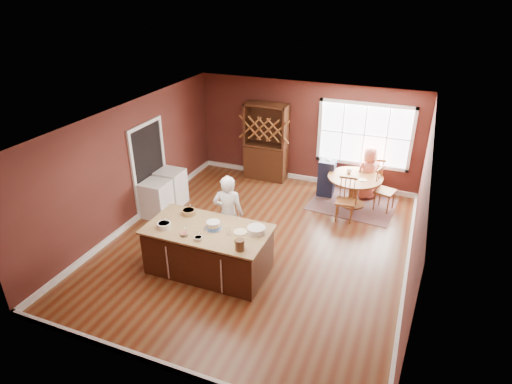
# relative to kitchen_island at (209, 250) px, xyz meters

# --- Properties ---
(room_shell) EXTENTS (7.00, 7.00, 7.00)m
(room_shell) POSITION_rel_kitchen_island_xyz_m (0.54, 1.15, 0.91)
(room_shell) COLOR brown
(room_shell) RESTS_ON ground
(window) EXTENTS (2.36, 0.10, 1.66)m
(window) POSITION_rel_kitchen_island_xyz_m (2.04, 4.62, 1.06)
(window) COLOR white
(window) RESTS_ON room_shell
(doorway) EXTENTS (0.08, 1.26, 2.13)m
(doorway) POSITION_rel_kitchen_island_xyz_m (-2.43, 1.75, 0.59)
(doorway) COLOR white
(doorway) RESTS_ON room_shell
(kitchen_island) EXTENTS (2.28, 1.19, 0.92)m
(kitchen_island) POSITION_rel_kitchen_island_xyz_m (0.00, 0.00, 0.00)
(kitchen_island) COLOR #3B1A12
(kitchen_island) RESTS_ON ground
(dining_table) EXTENTS (1.29, 1.29, 0.75)m
(dining_table) POSITION_rel_kitchen_island_xyz_m (2.06, 3.66, 0.10)
(dining_table) COLOR #985731
(dining_table) RESTS_ON ground
(baker) EXTENTS (0.69, 0.54, 1.66)m
(baker) POSITION_rel_kitchen_island_xyz_m (0.06, 0.77, 0.39)
(baker) COLOR silver
(baker) RESTS_ON ground
(layer_cake) EXTENTS (0.35, 0.35, 0.14)m
(layer_cake) POSITION_rel_kitchen_island_xyz_m (0.10, 0.04, 0.55)
(layer_cake) COLOR silver
(layer_cake) RESTS_ON kitchen_island
(bowl_blue) EXTENTS (0.25, 0.25, 0.10)m
(bowl_blue) POSITION_rel_kitchen_island_xyz_m (-0.75, -0.26, 0.53)
(bowl_blue) COLOR silver
(bowl_blue) RESTS_ON kitchen_island
(bowl_yellow) EXTENTS (0.27, 0.27, 0.10)m
(bowl_yellow) POSITION_rel_kitchen_island_xyz_m (-0.58, 0.34, 0.53)
(bowl_yellow) COLOR tan
(bowl_yellow) RESTS_ON kitchen_island
(bowl_pink) EXTENTS (0.16, 0.16, 0.06)m
(bowl_pink) POSITION_rel_kitchen_island_xyz_m (-0.27, -0.37, 0.51)
(bowl_pink) COLOR white
(bowl_pink) RESTS_ON kitchen_island
(bowl_olive) EXTENTS (0.15, 0.15, 0.06)m
(bowl_olive) POSITION_rel_kitchen_island_xyz_m (0.03, -0.39, 0.51)
(bowl_olive) COLOR beige
(bowl_olive) RESTS_ON kitchen_island
(drinking_glass) EXTENTS (0.07, 0.07, 0.14)m
(drinking_glass) POSITION_rel_kitchen_island_xyz_m (0.44, -0.04, 0.55)
(drinking_glass) COLOR silver
(drinking_glass) RESTS_ON kitchen_island
(dinner_plate) EXTENTS (0.25, 0.25, 0.02)m
(dinner_plate) POSITION_rel_kitchen_island_xyz_m (0.61, 0.10, 0.49)
(dinner_plate) COLOR beige
(dinner_plate) RESTS_ON kitchen_island
(white_tub) EXTENTS (0.33, 0.33, 0.11)m
(white_tub) POSITION_rel_kitchen_island_xyz_m (0.88, 0.20, 0.54)
(white_tub) COLOR white
(white_tub) RESTS_ON kitchen_island
(stoneware_crock) EXTENTS (0.16, 0.16, 0.20)m
(stoneware_crock) POSITION_rel_kitchen_island_xyz_m (0.83, -0.40, 0.58)
(stoneware_crock) COLOR brown
(stoneware_crock) RESTS_ON kitchen_island
(toy_figurine) EXTENTS (0.05, 0.05, 0.08)m
(toy_figurine) POSITION_rel_kitchen_island_xyz_m (0.66, -0.21, 0.52)
(toy_figurine) COLOR #F1EE07
(toy_figurine) RESTS_ON kitchen_island
(rug) EXTENTS (2.12, 1.70, 0.01)m
(rug) POSITION_rel_kitchen_island_xyz_m (2.06, 3.66, -0.43)
(rug) COLOR brown
(rug) RESTS_ON ground
(chair_east) EXTENTS (0.53, 0.54, 1.06)m
(chair_east) POSITION_rel_kitchen_island_xyz_m (2.79, 3.70, 0.09)
(chair_east) COLOR #916020
(chair_east) RESTS_ON ground
(chair_south) EXTENTS (0.46, 0.44, 1.02)m
(chair_south) POSITION_rel_kitchen_island_xyz_m (2.01, 2.86, 0.07)
(chair_south) COLOR #955B25
(chair_south) RESTS_ON ground
(chair_north) EXTENTS (0.49, 0.48, 1.03)m
(chair_north) POSITION_rel_kitchen_island_xyz_m (2.44, 4.52, 0.07)
(chair_north) COLOR brown
(chair_north) RESTS_ON ground
(seated_woman) EXTENTS (0.79, 0.74, 1.35)m
(seated_woman) POSITION_rel_kitchen_island_xyz_m (2.30, 4.18, 0.24)
(seated_woman) COLOR #D26B55
(seated_woman) RESTS_ON ground
(high_chair) EXTENTS (0.41, 0.41, 0.98)m
(high_chair) POSITION_rel_kitchen_island_xyz_m (1.31, 3.96, 0.05)
(high_chair) COLOR black
(high_chair) RESTS_ON ground
(toddler) EXTENTS (0.18, 0.14, 0.26)m
(toddler) POSITION_rel_kitchen_island_xyz_m (1.31, 4.01, 0.37)
(toddler) COLOR #8CA5BF
(toddler) RESTS_ON high_chair
(table_plate) EXTENTS (0.18, 0.18, 0.01)m
(table_plate) POSITION_rel_kitchen_island_xyz_m (2.26, 3.54, 0.32)
(table_plate) COLOR beige
(table_plate) RESTS_ON dining_table
(table_cup) EXTENTS (0.14, 0.14, 0.09)m
(table_cup) POSITION_rel_kitchen_island_xyz_m (1.88, 3.84, 0.36)
(table_cup) COLOR white
(table_cup) RESTS_ON dining_table
(hutch) EXTENTS (1.15, 0.48, 2.11)m
(hutch) POSITION_rel_kitchen_island_xyz_m (-0.49, 4.37, 0.62)
(hutch) COLOR black
(hutch) RESTS_ON ground
(washer) EXTENTS (0.59, 0.57, 0.86)m
(washer) POSITION_rel_kitchen_island_xyz_m (-2.10, 1.43, -0.01)
(washer) COLOR white
(washer) RESTS_ON ground
(dryer) EXTENTS (0.61, 0.59, 0.88)m
(dryer) POSITION_rel_kitchen_island_xyz_m (-2.10, 2.07, 0.00)
(dryer) COLOR white
(dryer) RESTS_ON ground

